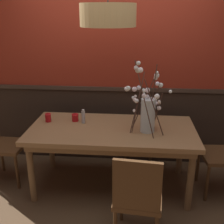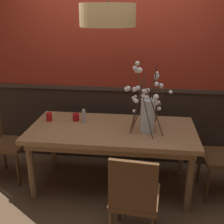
{
  "view_description": "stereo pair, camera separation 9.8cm",
  "coord_description": "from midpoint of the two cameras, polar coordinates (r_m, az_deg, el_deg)",
  "views": [
    {
      "loc": [
        0.25,
        -2.86,
        1.98
      ],
      "look_at": [
        0.0,
        0.0,
        0.94
      ],
      "focal_mm": 44.7,
      "sensor_mm": 36.0,
      "label": 1
    },
    {
      "loc": [
        0.35,
        -2.85,
        1.98
      ],
      "look_at": [
        0.0,
        0.0,
        0.94
      ],
      "focal_mm": 44.7,
      "sensor_mm": 36.0,
      "label": 2
    }
  ],
  "objects": [
    {
      "name": "back_wall",
      "position": [
        3.63,
        2.17,
        9.79
      ],
      "size": [
        5.11,
        0.14,
        2.7
      ],
      "color": "#2D2119",
      "rests_on": "ground"
    },
    {
      "name": "dining_table",
      "position": [
        3.15,
        0.89,
        -4.7
      ],
      "size": [
        1.85,
        0.9,
        0.75
      ],
      "color": "#997047",
      "rests_on": "ground"
    },
    {
      "name": "chair_head_west_end",
      "position": [
        3.63,
        -20.98,
        -4.98
      ],
      "size": [
        0.43,
        0.42,
        0.97
      ],
      "color": "brown",
      "rests_on": "ground"
    },
    {
      "name": "vase_with_blossoms",
      "position": [
        2.97,
        8.14,
        0.15
      ],
      "size": [
        0.51,
        0.43,
        0.8
      ],
      "color": "silver",
      "rests_on": "dining_table"
    },
    {
      "name": "condiment_bottle",
      "position": [
        3.25,
        -4.93,
        -0.88
      ],
      "size": [
        0.04,
        0.04,
        0.17
      ],
      "color": "#ADADB2",
      "rests_on": "dining_table"
    },
    {
      "name": "chair_near_side_right",
      "position": [
        2.48,
        5.74,
        -16.77
      ],
      "size": [
        0.45,
        0.47,
        0.91
      ],
      "color": "brown",
      "rests_on": "ground"
    },
    {
      "name": "candle_holder_nearer_edge",
      "position": [
        3.33,
        -6.55,
        -1.03
      ],
      "size": [
        0.08,
        0.08,
        0.09
      ],
      "color": "red",
      "rests_on": "dining_table"
    },
    {
      "name": "ground_plane",
      "position": [
        3.48,
        0.83,
        -14.72
      ],
      "size": [
        24.0,
        24.0,
        0.0
      ],
      "primitive_type": "plane",
      "color": "brown"
    },
    {
      "name": "chair_far_side_right",
      "position": [
        3.99,
        6.72,
        -1.76
      ],
      "size": [
        0.43,
        0.41,
        0.91
      ],
      "color": "brown",
      "rests_on": "ground"
    },
    {
      "name": "pendant_lamp",
      "position": [
        2.78,
        0.17,
        19.19
      ],
      "size": [
        0.53,
        0.53,
        0.86
      ],
      "color": "tan"
    },
    {
      "name": "candle_holder_nearer_center",
      "position": [
        3.38,
        -11.92,
        -0.98
      ],
      "size": [
        0.07,
        0.07,
        0.1
      ],
      "color": "red",
      "rests_on": "dining_table"
    }
  ]
}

